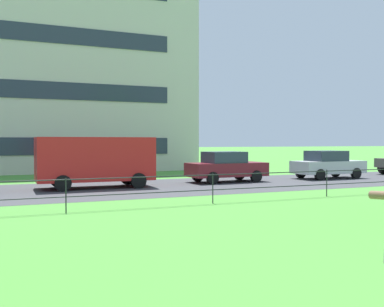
% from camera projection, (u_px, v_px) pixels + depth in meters
% --- Properties ---
extents(street_strip, '(80.00, 7.62, 0.01)m').
position_uv_depth(street_strip, '(104.00, 189.00, 19.23)').
color(street_strip, '#424247').
rests_on(street_strip, ground).
extents(park_fence, '(33.14, 0.04, 1.00)m').
position_uv_depth(park_fence, '(144.00, 186.00, 13.88)').
color(park_fence, '#232328').
rests_on(park_fence, ground).
extents(panel_van_far_right, '(5.02, 2.13, 2.24)m').
position_uv_depth(panel_van_far_right, '(96.00, 159.00, 19.75)').
color(panel_van_far_right, red).
rests_on(panel_van_far_right, ground).
extents(car_maroon_center, '(4.06, 1.92, 1.54)m').
position_uv_depth(car_maroon_center, '(226.00, 167.00, 22.63)').
color(car_maroon_center, maroon).
rests_on(car_maroon_center, ground).
extents(car_silver_far_left, '(4.02, 1.84, 1.54)m').
position_uv_depth(car_silver_far_left, '(328.00, 164.00, 24.78)').
color(car_silver_far_left, '#B7BABF').
rests_on(car_silver_far_left, ground).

